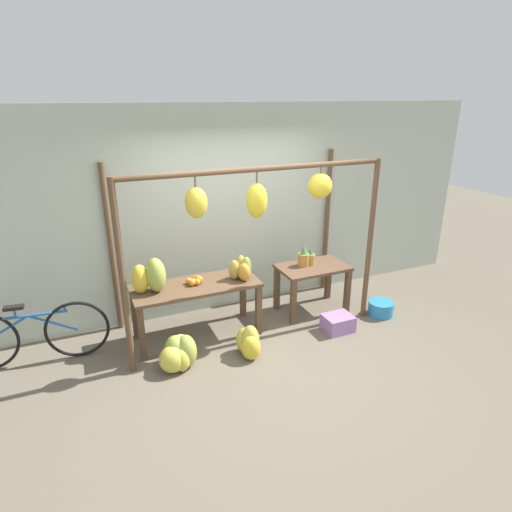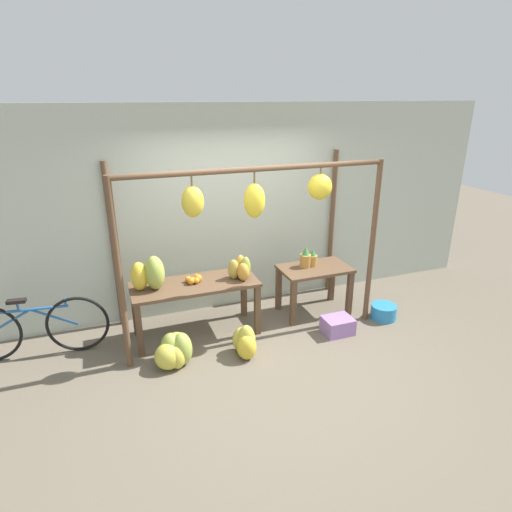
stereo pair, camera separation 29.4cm
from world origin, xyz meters
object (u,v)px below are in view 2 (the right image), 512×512
pineapple_cluster (308,258)px  blue_bucket (384,312)px  orange_pile (194,279)px  papaya_pile (241,269)px  banana_pile_ground_left (175,351)px  fruit_crate_white (338,325)px  banana_pile_ground_right (245,342)px  banana_pile_on_table (149,274)px  parked_bicycle (34,328)px

pineapple_cluster → blue_bucket: (0.89, -0.58, -0.69)m
orange_pile → papaya_pile: papaya_pile is taller
banana_pile_ground_left → fruit_crate_white: size_ratio=1.31×
orange_pile → pineapple_cluster: size_ratio=0.70×
banana_pile_ground_right → blue_bucket: size_ratio=1.27×
pineapple_cluster → fruit_crate_white: pineapple_cluster is taller
orange_pile → blue_bucket: (2.48, -0.51, -0.66)m
banana_pile_ground_left → banana_pile_ground_right: same height
pineapple_cluster → fruit_crate_white: size_ratio=0.80×
banana_pile_on_table → pineapple_cluster: (2.13, 0.08, -0.12)m
parked_bicycle → fruit_crate_white: bearing=-12.3°
banana_pile_ground_right → parked_bicycle: size_ratio=0.27×
blue_bucket → orange_pile: bearing=168.3°
banana_pile_ground_left → banana_pile_ground_right: (0.80, -0.10, -0.00)m
banana_pile_on_table → banana_pile_ground_right: (0.95, -0.68, -0.74)m
fruit_crate_white → papaya_pile: papaya_pile is taller
banana_pile_on_table → pineapple_cluster: 2.13m
pineapple_cluster → banana_pile_ground_left: bearing=-161.6°
banana_pile_on_table → orange_pile: size_ratio=2.08×
banana_pile_ground_right → parked_bicycle: parked_bicycle is taller
pineapple_cluster → orange_pile: bearing=-177.6°
banana_pile_ground_right → papaya_pile: (0.16, 0.60, 0.67)m
parked_bicycle → banana_pile_ground_left: bearing=-26.5°
pineapple_cluster → blue_bucket: size_ratio=0.85×
fruit_crate_white → blue_bucket: 0.80m
parked_bicycle → papaya_pile: 2.50m
banana_pile_ground_left → fruit_crate_white: bearing=-1.1°
orange_pile → papaya_pile: size_ratio=0.66×
orange_pile → pineapple_cluster: pineapple_cluster is taller
orange_pile → parked_bicycle: bearing=175.5°
pineapple_cluster → fruit_crate_white: bearing=-81.7°
parked_bicycle → banana_pile_on_table: bearing=-6.9°
banana_pile_on_table → orange_pile: 0.56m
orange_pile → banana_pile_ground_left: (-0.39, -0.59, -0.58)m
blue_bucket → banana_pile_ground_right: bearing=-175.0°
orange_pile → parked_bicycle: size_ratio=0.12×
orange_pile → banana_pile_ground_left: orange_pile is taller
pineapple_cluster → blue_bucket: 1.27m
fruit_crate_white → banana_pile_ground_right: bearing=-177.1°
banana_pile_ground_right → blue_bucket: (2.07, 0.18, -0.07)m
orange_pile → parked_bicycle: (-1.87, 0.15, -0.39)m
banana_pile_on_table → fruit_crate_white: (2.23, -0.62, -0.80)m
orange_pile → blue_bucket: size_ratio=0.60×
fruit_crate_white → papaya_pile: (-1.12, 0.54, 0.74)m
pineapple_cluster → banana_pile_ground_left: (-1.98, -0.66, -0.61)m
fruit_crate_white → blue_bucket: bearing=8.5°
parked_bicycle → papaya_pile: (2.44, -0.24, 0.48)m
blue_bucket → parked_bicycle: 4.41m
fruit_crate_white → papaya_pile: bearing=154.3°
banana_pile_ground_right → orange_pile: bearing=120.7°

